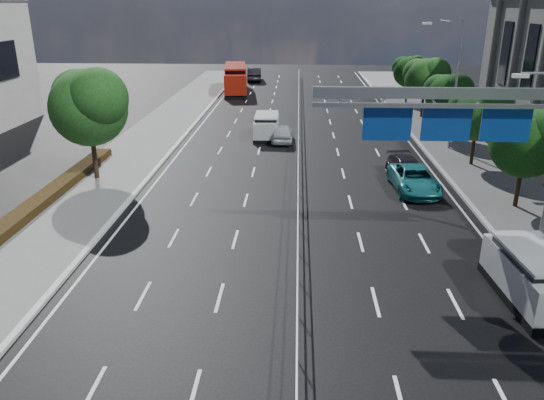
{
  "coord_description": "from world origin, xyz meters",
  "views": [
    {
      "loc": [
        -0.1,
        -11.54,
        10.05
      ],
      "look_at": [
        -1.08,
        8.74,
        2.4
      ],
      "focal_mm": 35.0,
      "sensor_mm": 36.0,
      "label": 1
    }
  ],
  "objects_px": {
    "near_car_dark": "(254,74)",
    "near_car_silver": "(282,133)",
    "overhead_gantry": "(466,118)",
    "parked_car_dark": "(407,169)",
    "white_minivan": "(267,126)",
    "red_bus": "(236,78)",
    "silver_minivan": "(533,276)",
    "parked_car_teal": "(414,179)"
  },
  "relations": [
    {
      "from": "red_bus",
      "to": "near_car_silver",
      "type": "bearing_deg",
      "value": -81.31
    },
    {
      "from": "white_minivan",
      "to": "near_car_dark",
      "type": "relative_size",
      "value": 0.82
    },
    {
      "from": "parked_car_dark",
      "to": "near_car_silver",
      "type": "bearing_deg",
      "value": 125.0
    },
    {
      "from": "red_bus",
      "to": "silver_minivan",
      "type": "bearing_deg",
      "value": -77.19
    },
    {
      "from": "near_car_dark",
      "to": "parked_car_teal",
      "type": "relative_size",
      "value": 1.06
    },
    {
      "from": "parked_car_teal",
      "to": "red_bus",
      "type": "bearing_deg",
      "value": 109.92
    },
    {
      "from": "near_car_dark",
      "to": "silver_minivan",
      "type": "bearing_deg",
      "value": 100.37
    },
    {
      "from": "white_minivan",
      "to": "near_car_silver",
      "type": "bearing_deg",
      "value": -42.38
    },
    {
      "from": "near_car_dark",
      "to": "near_car_silver",
      "type": "bearing_deg",
      "value": 94.05
    },
    {
      "from": "red_bus",
      "to": "near_car_dark",
      "type": "distance_m",
      "value": 9.52
    },
    {
      "from": "overhead_gantry",
      "to": "silver_minivan",
      "type": "xyz_separation_m",
      "value": [
        1.56,
        -4.63,
        -4.66
      ]
    },
    {
      "from": "overhead_gantry",
      "to": "parked_car_dark",
      "type": "distance_m",
      "value": 10.24
    },
    {
      "from": "overhead_gantry",
      "to": "parked_car_dark",
      "type": "relative_size",
      "value": 2.34
    },
    {
      "from": "white_minivan",
      "to": "near_car_dark",
      "type": "height_order",
      "value": "white_minivan"
    },
    {
      "from": "red_bus",
      "to": "silver_minivan",
      "type": "height_order",
      "value": "red_bus"
    },
    {
      "from": "overhead_gantry",
      "to": "near_car_dark",
      "type": "bearing_deg",
      "value": 104.2
    },
    {
      "from": "near_car_silver",
      "to": "near_car_dark",
      "type": "relative_size",
      "value": 0.75
    },
    {
      "from": "red_bus",
      "to": "parked_car_teal",
      "type": "xyz_separation_m",
      "value": [
        13.87,
        -33.82,
        -0.95
      ]
    },
    {
      "from": "parked_car_teal",
      "to": "overhead_gantry",
      "type": "bearing_deg",
      "value": -90.4
    },
    {
      "from": "white_minivan",
      "to": "near_car_dark",
      "type": "bearing_deg",
      "value": 95.49
    },
    {
      "from": "overhead_gantry",
      "to": "near_car_silver",
      "type": "height_order",
      "value": "overhead_gantry"
    },
    {
      "from": "near_car_dark",
      "to": "parked_car_teal",
      "type": "bearing_deg",
      "value": 101.86
    },
    {
      "from": "overhead_gantry",
      "to": "red_bus",
      "type": "relative_size",
      "value": 0.96
    },
    {
      "from": "white_minivan",
      "to": "parked_car_dark",
      "type": "relative_size",
      "value": 0.98
    },
    {
      "from": "parked_car_dark",
      "to": "silver_minivan",
      "type": "bearing_deg",
      "value": -88.72
    },
    {
      "from": "near_car_silver",
      "to": "parked_car_teal",
      "type": "height_order",
      "value": "parked_car_teal"
    },
    {
      "from": "parked_car_teal",
      "to": "white_minivan",
      "type": "bearing_deg",
      "value": 124.56
    },
    {
      "from": "overhead_gantry",
      "to": "white_minivan",
      "type": "xyz_separation_m",
      "value": [
        -9.22,
        18.87,
        -4.69
      ]
    },
    {
      "from": "parked_car_dark",
      "to": "near_car_dark",
      "type": "bearing_deg",
      "value": 100.54
    },
    {
      "from": "overhead_gantry",
      "to": "red_bus",
      "type": "xyz_separation_m",
      "value": [
        -14.11,
        40.74,
        -3.98
      ]
    },
    {
      "from": "red_bus",
      "to": "silver_minivan",
      "type": "relative_size",
      "value": 2.25
    },
    {
      "from": "parked_car_teal",
      "to": "parked_car_dark",
      "type": "xyz_separation_m",
      "value": [
        0.0,
        2.02,
        -0.05
      ]
    },
    {
      "from": "red_bus",
      "to": "near_car_silver",
      "type": "height_order",
      "value": "red_bus"
    },
    {
      "from": "silver_minivan",
      "to": "parked_car_teal",
      "type": "relative_size",
      "value": 0.96
    },
    {
      "from": "white_minivan",
      "to": "red_bus",
      "type": "height_order",
      "value": "red_bus"
    },
    {
      "from": "white_minivan",
      "to": "silver_minivan",
      "type": "bearing_deg",
      "value": -66.17
    },
    {
      "from": "red_bus",
      "to": "parked_car_dark",
      "type": "height_order",
      "value": "red_bus"
    },
    {
      "from": "white_minivan",
      "to": "parked_car_dark",
      "type": "bearing_deg",
      "value": -48.67
    },
    {
      "from": "parked_car_dark",
      "to": "overhead_gantry",
      "type": "bearing_deg",
      "value": -94.74
    },
    {
      "from": "white_minivan",
      "to": "parked_car_dark",
      "type": "height_order",
      "value": "white_minivan"
    },
    {
      "from": "red_bus",
      "to": "parked_car_teal",
      "type": "relative_size",
      "value": 2.17
    },
    {
      "from": "white_minivan",
      "to": "parked_car_teal",
      "type": "bearing_deg",
      "value": -53.88
    }
  ]
}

